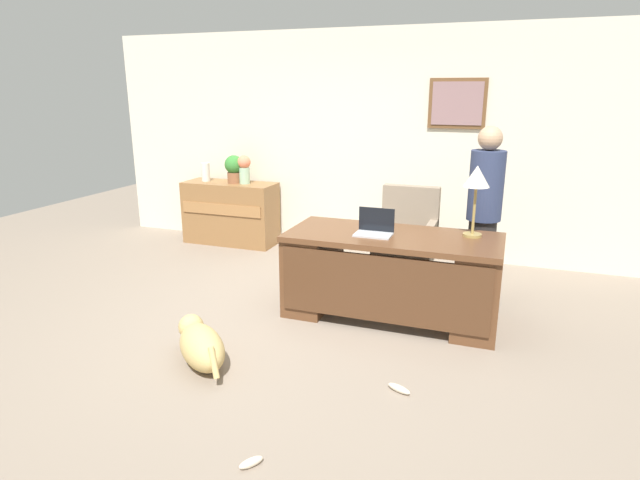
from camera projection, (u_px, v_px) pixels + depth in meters
ground_plane at (285, 330)px, 4.56m from camera, size 12.00×12.00×0.00m
back_wall at (368, 143)px, 6.53m from camera, size 7.00×0.16×2.70m
desk at (391, 273)px, 4.71m from camera, size 1.86×0.82×0.77m
credenza at (231, 213)px, 7.06m from camera, size 1.23×0.50×0.82m
armchair at (406, 240)px, 5.59m from camera, size 0.60×0.59×1.01m
person_standing at (484, 213)px, 5.02m from camera, size 0.32×0.32×1.68m
dog_lying at (201, 344)px, 3.97m from camera, size 0.65×0.63×0.30m
laptop at (375, 228)px, 4.64m from camera, size 0.32×0.22×0.22m
desk_lamp at (477, 181)px, 4.45m from camera, size 0.22×0.22×0.61m
vase_with_flowers at (244, 168)px, 6.82m from camera, size 0.17×0.17×0.36m
vase_empty at (206, 172)px, 7.03m from camera, size 0.11×0.11×0.24m
potted_plant at (234, 168)px, 6.87m from camera, size 0.24×0.24×0.36m
dog_toy_bone at (251, 462)px, 2.91m from camera, size 0.13×0.15×0.05m
dog_toy_plush at (399, 389)px, 3.62m from camera, size 0.18×0.12×0.05m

